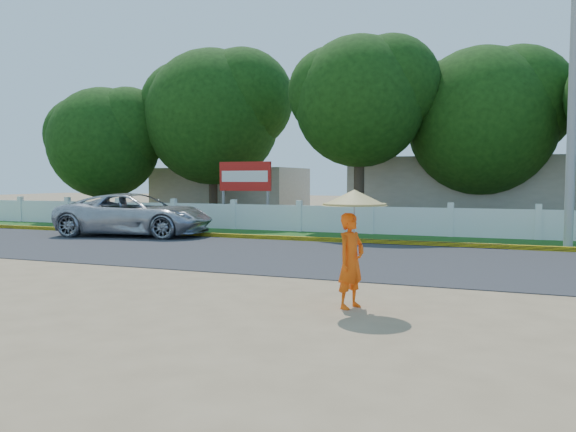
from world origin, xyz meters
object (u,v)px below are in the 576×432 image
object	(u,v)px
vehicle	(136,215)
billboard	(245,180)
monk_with_parasol	(353,231)
utility_pole	(572,110)

from	to	relation	value
vehicle	billboard	world-z (taller)	billboard
monk_with_parasol	billboard	distance (m)	16.03
vehicle	monk_with_parasol	bearing A→B (deg)	-138.19
utility_pole	vehicle	size ratio (longest dim) A/B	1.47
monk_with_parasol	billboard	bearing A→B (deg)	121.66
vehicle	billboard	distance (m)	5.51
vehicle	billboard	xyz separation A→B (m)	(2.38, 4.79, 1.32)
utility_pole	billboard	xyz separation A→B (m)	(-12.74, 3.16, -2.19)
utility_pole	billboard	size ratio (longest dim) A/B	2.93
utility_pole	vehicle	bearing A→B (deg)	-173.82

